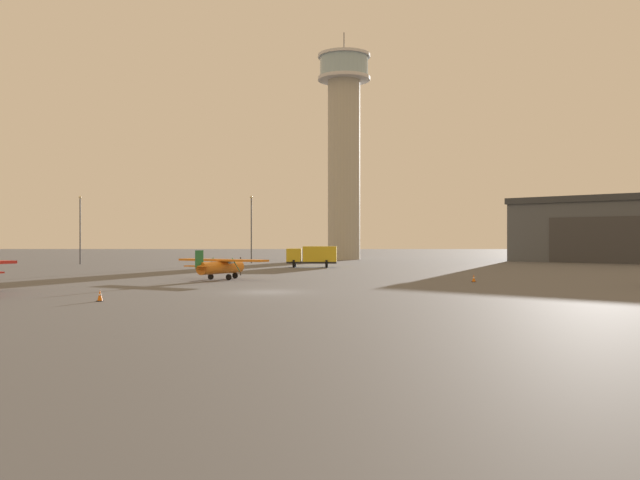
% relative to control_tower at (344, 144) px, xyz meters
% --- Properties ---
extents(ground_plane, '(400.00, 400.00, 0.00)m').
position_rel_control_tower_xyz_m(ground_plane, '(-7.19, -73.51, -20.60)').
color(ground_plane, '#545456').
extents(control_tower, '(9.34, 9.34, 40.64)m').
position_rel_control_tower_xyz_m(control_tower, '(0.00, 0.00, 0.00)').
color(control_tower, '#B2AD9E').
rests_on(control_tower, ground_plane).
extents(hangar, '(35.55, 33.87, 10.32)m').
position_rel_control_tower_xyz_m(hangar, '(43.80, -13.67, -15.42)').
color(hangar, '#4C5159').
rests_on(hangar, ground_plane).
extents(airplane_orange, '(8.57, 6.87, 2.67)m').
position_rel_control_tower_xyz_m(airplane_orange, '(-12.62, -59.89, -19.36)').
color(airplane_orange, orange).
rests_on(airplane_orange, ground_plane).
extents(truck_box_yellow, '(6.46, 3.33, 2.70)m').
position_rel_control_tower_xyz_m(truck_box_yellow, '(-4.92, -33.36, -19.06)').
color(truck_box_yellow, '#38383D').
rests_on(truck_box_yellow, ground_plane).
extents(light_post_west, '(0.44, 0.44, 10.22)m').
position_rel_control_tower_xyz_m(light_post_west, '(-14.49, -18.75, -14.63)').
color(light_post_west, '#38383D').
rests_on(light_post_west, ground_plane).
extents(light_post_centre, '(0.44, 0.44, 9.90)m').
position_rel_control_tower_xyz_m(light_post_centre, '(-38.78, -23.16, -14.79)').
color(light_post_centre, '#38383D').
rests_on(light_post_centre, ground_plane).
extents(traffic_cone_near_left, '(0.36, 0.36, 0.62)m').
position_rel_control_tower_xyz_m(traffic_cone_near_left, '(9.28, -62.64, -20.30)').
color(traffic_cone_near_left, black).
rests_on(traffic_cone_near_left, ground_plane).
extents(traffic_cone_near_right, '(0.36, 0.36, 0.68)m').
position_rel_control_tower_xyz_m(traffic_cone_near_right, '(-16.36, -80.35, -20.26)').
color(traffic_cone_near_right, black).
rests_on(traffic_cone_near_right, ground_plane).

